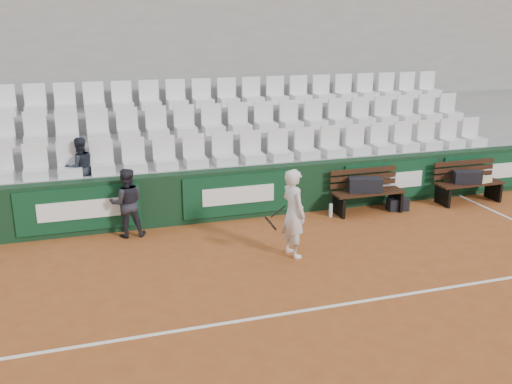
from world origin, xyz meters
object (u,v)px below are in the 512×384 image
(bench_right, at_px, (468,192))
(tennis_player, at_px, (293,213))
(sports_bag_ground, at_px, (398,204))
(ball_kid, at_px, (127,203))
(water_bottle_near, at_px, (331,210))
(sports_bag_right, at_px, (467,177))
(water_bottle_far, at_px, (402,205))
(bench_left, at_px, (368,202))
(sports_bag_left, at_px, (365,185))
(spectator_c, at_px, (78,144))

(bench_right, relative_size, tennis_player, 1.00)
(sports_bag_ground, height_order, ball_kid, ball_kid)
(water_bottle_near, bearing_deg, ball_kid, 177.84)
(bench_right, height_order, sports_bag_ground, bench_right)
(sports_bag_right, bearing_deg, water_bottle_far, -179.24)
(bench_left, bearing_deg, ball_kid, 178.46)
(sports_bag_right, bearing_deg, ball_kid, 178.27)
(sports_bag_left, xyz_separation_m, water_bottle_far, (0.84, -0.12, -0.48))
(bench_right, relative_size, water_bottle_near, 5.55)
(bench_right, relative_size, water_bottle_far, 6.52)
(sports_bag_right, xyz_separation_m, ball_kid, (-7.14, 0.22, 0.06))
(bench_left, height_order, sports_bag_left, sports_bag_left)
(bench_left, distance_m, tennis_player, 2.84)
(sports_bag_ground, bearing_deg, sports_bag_right, -0.73)
(spectator_c, bearing_deg, water_bottle_far, 155.55)
(ball_kid, relative_size, spectator_c, 1.10)
(water_bottle_near, relative_size, ball_kid, 0.21)
(sports_bag_left, height_order, spectator_c, spectator_c)
(bench_left, xyz_separation_m, spectator_c, (-5.57, 1.03, 1.36))
(sports_bag_ground, height_order, water_bottle_far, sports_bag_ground)
(bench_left, height_order, spectator_c, spectator_c)
(sports_bag_left, bearing_deg, bench_left, -11.67)
(bench_left, distance_m, sports_bag_right, 2.34)
(bench_left, distance_m, water_bottle_far, 0.78)
(water_bottle_far, height_order, spectator_c, spectator_c)
(water_bottle_near, relative_size, water_bottle_far, 1.17)
(bench_right, relative_size, ball_kid, 1.17)
(water_bottle_near, bearing_deg, sports_bag_ground, -1.67)
(spectator_c, bearing_deg, bench_right, 157.96)
(bench_right, distance_m, sports_bag_ground, 1.74)
(bench_right, height_order, water_bottle_far, bench_right)
(water_bottle_far, xyz_separation_m, spectator_c, (-6.33, 1.14, 1.47))
(bench_right, distance_m, sports_bag_left, 2.51)
(bench_right, bearing_deg, spectator_c, 172.21)
(bench_left, relative_size, water_bottle_far, 6.52)
(water_bottle_near, bearing_deg, bench_left, 1.40)
(water_bottle_far, bearing_deg, water_bottle_near, 176.94)
(bench_right, bearing_deg, ball_kid, 178.51)
(sports_bag_ground, xyz_separation_m, tennis_player, (-2.95, -1.55, 0.62))
(bench_left, bearing_deg, sports_bag_right, -2.11)
(sports_bag_left, bearing_deg, water_bottle_far, -8.27)
(bench_left, xyz_separation_m, sports_bag_left, (-0.08, 0.02, 0.37))
(sports_bag_ground, xyz_separation_m, ball_kid, (-5.50, 0.19, 0.51))
(bench_right, distance_m, ball_kid, 7.25)
(ball_kid, height_order, spectator_c, spectator_c)
(water_bottle_near, height_order, water_bottle_far, water_bottle_near)
(sports_bag_left, distance_m, spectator_c, 5.68)
(water_bottle_near, xyz_separation_m, tennis_player, (-1.44, -1.60, 0.62))
(bench_right, bearing_deg, water_bottle_near, 179.33)
(sports_bag_right, bearing_deg, sports_bag_left, 177.58)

